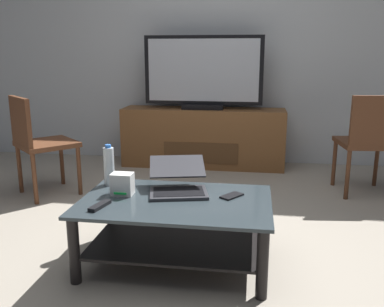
# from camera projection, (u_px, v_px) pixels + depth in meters

# --- Properties ---
(ground_plane) EXTENTS (7.68, 7.68, 0.00)m
(ground_plane) POSITION_uv_depth(u_px,v_px,m) (187.00, 248.00, 2.62)
(ground_plane) COLOR #9E9384
(back_wall) EXTENTS (6.40, 0.12, 2.80)m
(back_wall) POSITION_uv_depth(u_px,v_px,m) (221.00, 34.00, 4.52)
(back_wall) COLOR silver
(back_wall) RESTS_ON ground
(coffee_table) EXTENTS (1.07, 0.69, 0.39)m
(coffee_table) POSITION_uv_depth(u_px,v_px,m) (176.00, 220.00, 2.38)
(coffee_table) COLOR #2D383D
(coffee_table) RESTS_ON ground
(media_cabinet) EXTENTS (1.72, 0.41, 0.62)m
(media_cabinet) POSITION_uv_depth(u_px,v_px,m) (203.00, 137.00, 4.48)
(media_cabinet) COLOR brown
(media_cabinet) RESTS_ON ground
(television) EXTENTS (1.23, 0.20, 0.75)m
(television) POSITION_uv_depth(u_px,v_px,m) (203.00, 74.00, 4.31)
(television) COLOR black
(television) RESTS_ON media_cabinet
(dining_chair) EXTENTS (0.49, 0.49, 0.87)m
(dining_chair) POSITION_uv_depth(u_px,v_px,m) (369.00, 139.00, 3.49)
(dining_chair) COLOR #59331E
(dining_chair) RESTS_ON ground
(side_chair) EXTENTS (0.62, 0.62, 0.85)m
(side_chair) POSITION_uv_depth(u_px,v_px,m) (37.00, 140.00, 3.49)
(side_chair) COLOR #59331E
(side_chair) RESTS_ON ground
(laptop) EXTENTS (0.41, 0.45, 0.17)m
(laptop) POSITION_uv_depth(u_px,v_px,m) (178.00, 182.00, 2.49)
(laptop) COLOR #333338
(laptop) RESTS_ON coffee_table
(router_box) EXTENTS (0.12, 0.10, 0.13)m
(router_box) POSITION_uv_depth(u_px,v_px,m) (122.00, 184.00, 2.42)
(router_box) COLOR white
(router_box) RESTS_ON coffee_table
(water_bottle_near) EXTENTS (0.07, 0.07, 0.26)m
(water_bottle_near) POSITION_uv_depth(u_px,v_px,m) (109.00, 166.00, 2.59)
(water_bottle_near) COLOR silver
(water_bottle_near) RESTS_ON coffee_table
(cell_phone) EXTENTS (0.14, 0.15, 0.01)m
(cell_phone) POSITION_uv_depth(u_px,v_px,m) (232.00, 196.00, 2.40)
(cell_phone) COLOR black
(cell_phone) RESTS_ON coffee_table
(tv_remote) EXTENTS (0.08, 0.17, 0.02)m
(tv_remote) POSITION_uv_depth(u_px,v_px,m) (100.00, 206.00, 2.23)
(tv_remote) COLOR black
(tv_remote) RESTS_ON coffee_table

